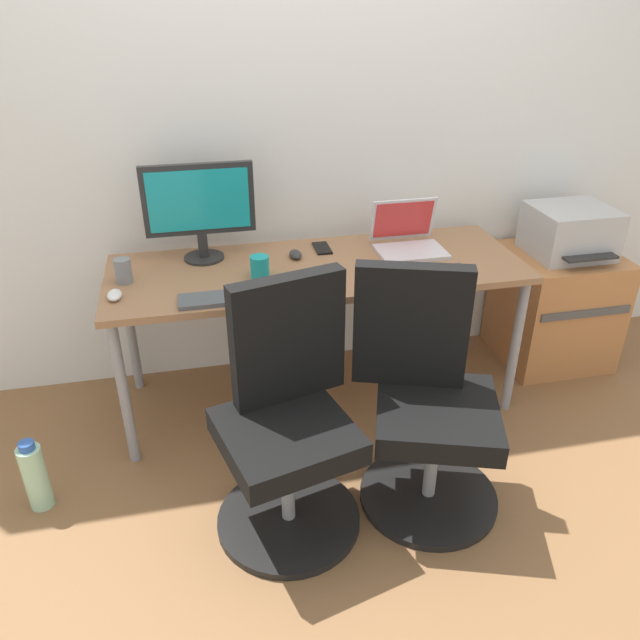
# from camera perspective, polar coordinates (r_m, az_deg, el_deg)

# --- Properties ---
(ground_plane) EXTENTS (5.28, 5.28, 0.00)m
(ground_plane) POSITION_cam_1_polar(r_m,az_deg,el_deg) (3.10, -0.20, -7.00)
(ground_plane) COLOR brown
(back_wall) EXTENTS (4.40, 0.04, 2.60)m
(back_wall) POSITION_cam_1_polar(r_m,az_deg,el_deg) (2.97, -2.02, 18.76)
(back_wall) COLOR white
(back_wall) RESTS_ON ground
(desk) EXTENTS (1.83, 0.66, 0.70)m
(desk) POSITION_cam_1_polar(r_m,az_deg,el_deg) (2.78, -0.22, 3.87)
(desk) COLOR #996B47
(desk) RESTS_ON ground
(office_chair_left) EXTENTS (0.54, 0.54, 0.94)m
(office_chair_left) POSITION_cam_1_polar(r_m,az_deg,el_deg) (2.25, -3.00, -9.38)
(office_chair_left) COLOR black
(office_chair_left) RESTS_ON ground
(office_chair_right) EXTENTS (0.56, 0.56, 0.94)m
(office_chair_right) POSITION_cam_1_polar(r_m,az_deg,el_deg) (2.37, 9.70, -7.60)
(office_chair_right) COLOR black
(office_chair_right) RESTS_ON ground
(side_cabinet) EXTENTS (0.53, 0.52, 0.60)m
(side_cabinet) POSITION_cam_1_polar(r_m,az_deg,el_deg) (3.51, 20.69, 1.19)
(side_cabinet) COLOR #B77542
(side_cabinet) RESTS_ON ground
(printer) EXTENTS (0.38, 0.40, 0.24)m
(printer) POSITION_cam_1_polar(r_m,az_deg,el_deg) (3.35, 21.93, 7.56)
(printer) COLOR #B7B7B7
(printer) RESTS_ON side_cabinet
(water_bottle_on_floor) EXTENTS (0.09, 0.09, 0.31)m
(water_bottle_on_floor) POSITION_cam_1_polar(r_m,az_deg,el_deg) (2.68, -24.66, -12.88)
(water_bottle_on_floor) COLOR #A5D8B2
(water_bottle_on_floor) RESTS_ON ground
(desktop_monitor) EXTENTS (0.48, 0.18, 0.43)m
(desktop_monitor) POSITION_cam_1_polar(r_m,az_deg,el_deg) (2.79, -11.03, 10.27)
(desktop_monitor) COLOR #262626
(desktop_monitor) RESTS_ON desk
(open_laptop) EXTENTS (0.31, 0.27, 0.22)m
(open_laptop) POSITION_cam_1_polar(r_m,az_deg,el_deg) (2.94, 8.05, 7.44)
(open_laptop) COLOR silver
(open_laptop) RESTS_ON desk
(keyboard_by_monitor) EXTENTS (0.34, 0.12, 0.02)m
(keyboard_by_monitor) POSITION_cam_1_polar(r_m,az_deg,el_deg) (2.47, -8.96, 1.98)
(keyboard_by_monitor) COLOR #515156
(keyboard_by_monitor) RESTS_ON desk
(keyboard_by_laptop) EXTENTS (0.34, 0.12, 0.02)m
(keyboard_by_laptop) POSITION_cam_1_polar(r_m,az_deg,el_deg) (2.70, 9.91, 4.22)
(keyboard_by_laptop) COLOR #2D2D2D
(keyboard_by_laptop) RESTS_ON desk
(mouse_by_monitor) EXTENTS (0.06, 0.10, 0.03)m
(mouse_by_monitor) POSITION_cam_1_polar(r_m,az_deg,el_deg) (2.58, -18.33, 2.19)
(mouse_by_monitor) COLOR silver
(mouse_by_monitor) RESTS_ON desk
(mouse_by_laptop) EXTENTS (0.06, 0.10, 0.03)m
(mouse_by_laptop) POSITION_cam_1_polar(r_m,az_deg,el_deg) (2.83, -2.26, 6.04)
(mouse_by_laptop) COLOR #2D2D2D
(mouse_by_laptop) RESTS_ON desk
(coffee_mug) EXTENTS (0.08, 0.08, 0.09)m
(coffee_mug) POSITION_cam_1_polar(r_m,az_deg,el_deg) (2.64, -5.55, 4.90)
(coffee_mug) COLOR teal
(coffee_mug) RESTS_ON desk
(pen_cup) EXTENTS (0.07, 0.07, 0.10)m
(pen_cup) POSITION_cam_1_polar(r_m,az_deg,el_deg) (2.70, -17.61, 4.33)
(pen_cup) COLOR slate
(pen_cup) RESTS_ON desk
(phone_near_laptop) EXTENTS (0.07, 0.14, 0.01)m
(phone_near_laptop) POSITION_cam_1_polar(r_m,az_deg,el_deg) (2.93, 0.19, 6.61)
(phone_near_laptop) COLOR black
(phone_near_laptop) RESTS_ON desk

